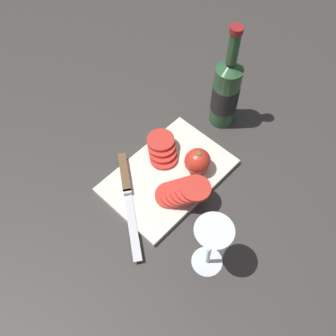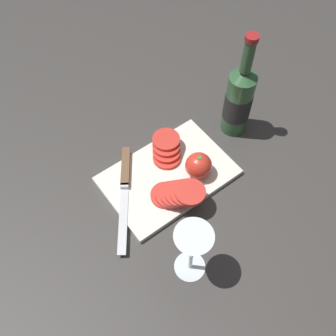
{
  "view_description": "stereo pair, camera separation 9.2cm",
  "coord_description": "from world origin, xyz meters",
  "px_view_note": "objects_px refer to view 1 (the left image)",
  "views": [
    {
      "loc": [
        -0.34,
        -0.35,
        0.88
      ],
      "look_at": [
        0.05,
        0.02,
        0.05
      ],
      "focal_mm": 42.0,
      "sensor_mm": 36.0,
      "label": 1
    },
    {
      "loc": [
        -0.27,
        -0.41,
        0.88
      ],
      "look_at": [
        0.05,
        0.02,
        0.05
      ],
      "focal_mm": 42.0,
      "sensor_mm": 36.0,
      "label": 2
    }
  ],
  "objects_px": {
    "wine_bottle": "(226,92)",
    "whole_tomato": "(198,161)",
    "knife": "(126,182)",
    "tomato_slice_stack_far": "(162,149)",
    "tomato_slice_stack_near": "(182,192)",
    "wine_glass": "(212,241)"
  },
  "relations": [
    {
      "from": "knife",
      "to": "wine_glass",
      "type": "bearing_deg",
      "value": 33.72
    },
    {
      "from": "wine_bottle",
      "to": "knife",
      "type": "distance_m",
      "value": 0.36
    },
    {
      "from": "wine_bottle",
      "to": "whole_tomato",
      "type": "xyz_separation_m",
      "value": [
        -0.19,
        -0.07,
        -0.06
      ]
    },
    {
      "from": "whole_tomato",
      "to": "tomato_slice_stack_far",
      "type": "bearing_deg",
      "value": 105.38
    },
    {
      "from": "knife",
      "to": "tomato_slice_stack_far",
      "type": "xyz_separation_m",
      "value": [
        0.13,
        -0.0,
        0.01
      ]
    },
    {
      "from": "whole_tomato",
      "to": "tomato_slice_stack_near",
      "type": "height_order",
      "value": "whole_tomato"
    },
    {
      "from": "tomato_slice_stack_near",
      "to": "wine_glass",
      "type": "bearing_deg",
      "value": -117.61
    },
    {
      "from": "wine_glass",
      "to": "knife",
      "type": "height_order",
      "value": "wine_glass"
    },
    {
      "from": "wine_bottle",
      "to": "whole_tomato",
      "type": "height_order",
      "value": "wine_bottle"
    },
    {
      "from": "wine_bottle",
      "to": "whole_tomato",
      "type": "bearing_deg",
      "value": -160.01
    },
    {
      "from": "tomato_slice_stack_near",
      "to": "tomato_slice_stack_far",
      "type": "distance_m",
      "value": 0.15
    },
    {
      "from": "wine_bottle",
      "to": "knife",
      "type": "height_order",
      "value": "wine_bottle"
    },
    {
      "from": "wine_glass",
      "to": "knife",
      "type": "bearing_deg",
      "value": 87.9
    },
    {
      "from": "wine_glass",
      "to": "whole_tomato",
      "type": "xyz_separation_m",
      "value": [
        0.17,
        0.18,
        -0.07
      ]
    },
    {
      "from": "knife",
      "to": "tomato_slice_stack_near",
      "type": "bearing_deg",
      "value": 63.14
    },
    {
      "from": "wine_glass",
      "to": "knife",
      "type": "xyz_separation_m",
      "value": [
        0.01,
        0.28,
        -0.1
      ]
    },
    {
      "from": "knife",
      "to": "tomato_slice_stack_far",
      "type": "height_order",
      "value": "tomato_slice_stack_far"
    },
    {
      "from": "wine_glass",
      "to": "whole_tomato",
      "type": "relative_size",
      "value": 2.53
    },
    {
      "from": "tomato_slice_stack_far",
      "to": "knife",
      "type": "bearing_deg",
      "value": 179.4
    },
    {
      "from": "wine_glass",
      "to": "whole_tomato",
      "type": "height_order",
      "value": "wine_glass"
    },
    {
      "from": "wine_glass",
      "to": "wine_bottle",
      "type": "bearing_deg",
      "value": 34.89
    },
    {
      "from": "tomato_slice_stack_near",
      "to": "tomato_slice_stack_far",
      "type": "xyz_separation_m",
      "value": [
        0.06,
        0.13,
        -0.01
      ]
    }
  ]
}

